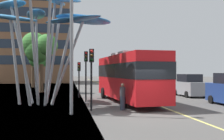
{
  "coord_description": "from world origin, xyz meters",
  "views": [
    {
      "loc": [
        -4.36,
        -13.86,
        2.38
      ],
      "look_at": [
        -1.11,
        5.73,
        2.5
      ],
      "focal_mm": 42.38,
      "sensor_mm": 36.0,
      "label": 1
    }
  ],
  "objects_px": {
    "leaf_sculpture": "(45,11)",
    "street_lamp": "(76,24)",
    "car_parked_far": "(189,86)",
    "car_far_side": "(149,81)",
    "pedestrian": "(123,97)",
    "traffic_light_kerb_far": "(86,65)",
    "traffic_light_island_mid": "(79,72)",
    "traffic_light_kerb_near": "(91,66)",
    "car_side_street": "(166,83)",
    "red_bus": "(128,75)"
  },
  "relations": [
    {
      "from": "traffic_light_island_mid",
      "to": "traffic_light_kerb_far",
      "type": "bearing_deg",
      "value": -81.95
    },
    {
      "from": "traffic_light_kerb_far",
      "to": "car_far_side",
      "type": "xyz_separation_m",
      "value": [
        9.87,
        14.89,
        -1.79
      ]
    },
    {
      "from": "red_bus",
      "to": "traffic_light_kerb_far",
      "type": "relative_size",
      "value": 2.81
    },
    {
      "from": "traffic_light_kerb_far",
      "to": "car_parked_far",
      "type": "distance_m",
      "value": 10.71
    },
    {
      "from": "leaf_sculpture",
      "to": "car_far_side",
      "type": "xyz_separation_m",
      "value": [
        12.93,
        15.6,
        -5.8
      ]
    },
    {
      "from": "car_parked_far",
      "to": "street_lamp",
      "type": "relative_size",
      "value": 0.51
    },
    {
      "from": "car_parked_far",
      "to": "car_side_street",
      "type": "distance_m",
      "value": 6.34
    },
    {
      "from": "red_bus",
      "to": "street_lamp",
      "type": "distance_m",
      "value": 7.33
    },
    {
      "from": "traffic_light_kerb_far",
      "to": "leaf_sculpture",
      "type": "bearing_deg",
      "value": -166.84
    },
    {
      "from": "car_parked_far",
      "to": "street_lamp",
      "type": "height_order",
      "value": "street_lamp"
    },
    {
      "from": "leaf_sculpture",
      "to": "car_side_street",
      "type": "height_order",
      "value": "leaf_sculpture"
    },
    {
      "from": "traffic_light_island_mid",
      "to": "street_lamp",
      "type": "xyz_separation_m",
      "value": [
        -0.52,
        -9.04,
        2.69
      ]
    },
    {
      "from": "traffic_light_kerb_far",
      "to": "pedestrian",
      "type": "bearing_deg",
      "value": -68.51
    },
    {
      "from": "red_bus",
      "to": "traffic_light_kerb_near",
      "type": "height_order",
      "value": "red_bus"
    },
    {
      "from": "car_side_street",
      "to": "red_bus",
      "type": "bearing_deg",
      "value": -124.68
    },
    {
      "from": "traffic_light_kerb_near",
      "to": "pedestrian",
      "type": "distance_m",
      "value": 2.69
    },
    {
      "from": "traffic_light_island_mid",
      "to": "car_far_side",
      "type": "xyz_separation_m",
      "value": [
        10.29,
        11.9,
        -1.28
      ]
    },
    {
      "from": "red_bus",
      "to": "traffic_light_kerb_far",
      "type": "height_order",
      "value": "traffic_light_kerb_far"
    },
    {
      "from": "traffic_light_island_mid",
      "to": "car_far_side",
      "type": "distance_m",
      "value": 15.79
    },
    {
      "from": "traffic_light_kerb_far",
      "to": "street_lamp",
      "type": "relative_size",
      "value": 0.5
    },
    {
      "from": "leaf_sculpture",
      "to": "traffic_light_kerb_far",
      "type": "xyz_separation_m",
      "value": [
        3.06,
        0.72,
        -4.01
      ]
    },
    {
      "from": "red_bus",
      "to": "leaf_sculpture",
      "type": "xyz_separation_m",
      "value": [
        -6.28,
        0.06,
        4.76
      ]
    },
    {
      "from": "traffic_light_island_mid",
      "to": "pedestrian",
      "type": "relative_size",
      "value": 1.94
    },
    {
      "from": "leaf_sculpture",
      "to": "pedestrian",
      "type": "distance_m",
      "value": 8.88
    },
    {
      "from": "car_side_street",
      "to": "traffic_light_island_mid",
      "type": "bearing_deg",
      "value": -149.26
    },
    {
      "from": "car_parked_far",
      "to": "pedestrian",
      "type": "xyz_separation_m",
      "value": [
        -8.19,
        -7.85,
        -0.17
      ]
    },
    {
      "from": "traffic_light_kerb_near",
      "to": "car_far_side",
      "type": "bearing_deg",
      "value": 63.56
    },
    {
      "from": "car_far_side",
      "to": "pedestrian",
      "type": "xyz_separation_m",
      "value": [
        -7.94,
        -19.79,
        -0.23
      ]
    },
    {
      "from": "car_far_side",
      "to": "car_side_street",
      "type": "bearing_deg",
      "value": -86.78
    },
    {
      "from": "red_bus",
      "to": "pedestrian",
      "type": "height_order",
      "value": "red_bus"
    },
    {
      "from": "car_parked_far",
      "to": "street_lamp",
      "type": "xyz_separation_m",
      "value": [
        -11.06,
        -9.0,
        4.03
      ]
    },
    {
      "from": "traffic_light_kerb_far",
      "to": "car_far_side",
      "type": "bearing_deg",
      "value": 56.46
    },
    {
      "from": "leaf_sculpture",
      "to": "traffic_light_kerb_far",
      "type": "height_order",
      "value": "leaf_sculpture"
    },
    {
      "from": "car_parked_far",
      "to": "car_far_side",
      "type": "relative_size",
      "value": 0.93
    },
    {
      "from": "leaf_sculpture",
      "to": "street_lamp",
      "type": "height_order",
      "value": "leaf_sculpture"
    },
    {
      "from": "traffic_light_kerb_near",
      "to": "pedestrian",
      "type": "height_order",
      "value": "traffic_light_kerb_near"
    },
    {
      "from": "traffic_light_kerb_near",
      "to": "leaf_sculpture",
      "type": "bearing_deg",
      "value": 125.92
    },
    {
      "from": "traffic_light_kerb_near",
      "to": "car_far_side",
      "type": "xyz_separation_m",
      "value": [
        9.87,
        19.84,
        -1.64
      ]
    },
    {
      "from": "car_far_side",
      "to": "pedestrian",
      "type": "height_order",
      "value": "car_far_side"
    },
    {
      "from": "leaf_sculpture",
      "to": "traffic_light_island_mid",
      "type": "relative_size",
      "value": 2.9
    },
    {
      "from": "traffic_light_kerb_far",
      "to": "car_side_street",
      "type": "distance_m",
      "value": 13.91
    },
    {
      "from": "leaf_sculpture",
      "to": "car_far_side",
      "type": "height_order",
      "value": "leaf_sculpture"
    },
    {
      "from": "car_far_side",
      "to": "pedestrian",
      "type": "relative_size",
      "value": 2.64
    },
    {
      "from": "leaf_sculpture",
      "to": "car_side_street",
      "type": "distance_m",
      "value": 17.59
    },
    {
      "from": "leaf_sculpture",
      "to": "street_lamp",
      "type": "xyz_separation_m",
      "value": [
        2.12,
        -5.33,
        -1.84
      ]
    },
    {
      "from": "red_bus",
      "to": "street_lamp",
      "type": "relative_size",
      "value": 1.4
    },
    {
      "from": "traffic_light_kerb_far",
      "to": "traffic_light_island_mid",
      "type": "height_order",
      "value": "traffic_light_kerb_far"
    },
    {
      "from": "traffic_light_island_mid",
      "to": "street_lamp",
      "type": "bearing_deg",
      "value": -93.27
    },
    {
      "from": "car_parked_far",
      "to": "pedestrian",
      "type": "height_order",
      "value": "car_parked_far"
    },
    {
      "from": "traffic_light_kerb_near",
      "to": "car_side_street",
      "type": "height_order",
      "value": "traffic_light_kerb_near"
    }
  ]
}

